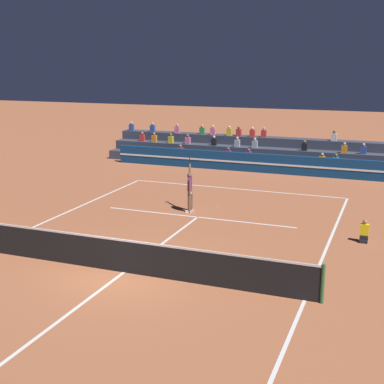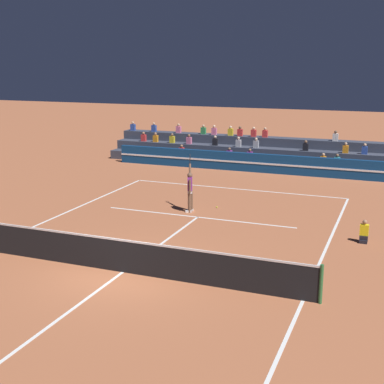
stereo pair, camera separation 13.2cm
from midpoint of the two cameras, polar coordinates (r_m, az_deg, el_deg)
name	(u,v)px [view 2 (the right image)]	position (r m, az deg, el deg)	size (l,w,h in m)	color
ground_plane	(123,272)	(16.67, -7.16, -8.48)	(120.00, 120.00, 0.00)	#AD603D
court_lines	(123,272)	(16.67, -7.16, -8.47)	(11.10, 23.90, 0.01)	white
tennis_net	(122,255)	(16.47, -7.22, -6.73)	(12.00, 0.10, 1.10)	#2D6B38
sponsor_banner_wall	(259,163)	(31.38, 7.28, 3.09)	(18.00, 0.26, 1.10)	navy
bleacher_stand	(269,154)	(33.80, 8.33, 3.99)	(20.70, 2.85, 2.28)	#383D4C
ball_kid_courtside	(364,234)	(20.02, 18.05, -4.24)	(0.30, 0.36, 0.84)	black
tennis_player	(190,189)	(22.76, -0.05, 0.29)	(0.44, 0.97, 2.48)	brown
tennis_ball	(217,207)	(23.61, 2.82, -1.62)	(0.07, 0.07, 0.07)	#C6DB33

